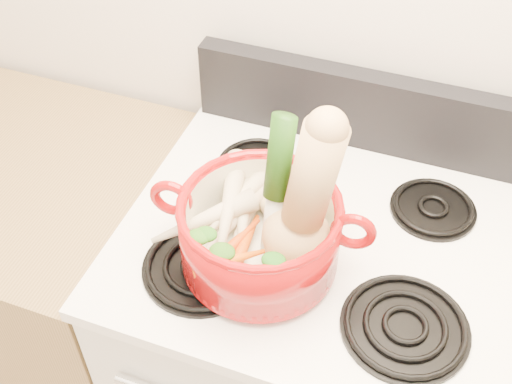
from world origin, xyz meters
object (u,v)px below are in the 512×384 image
(squash, at_px, (301,196))
(dutch_oven, at_px, (260,233))
(leek, at_px, (276,187))
(stove_body, at_px, (309,364))

(squash, bearing_deg, dutch_oven, 173.60)
(dutch_oven, xyz_separation_m, leek, (0.02, 0.02, 0.10))
(stove_body, bearing_deg, leek, -128.54)
(dutch_oven, height_order, squash, squash)
(stove_body, height_order, squash, squash)
(squash, xyz_separation_m, leek, (-0.05, 0.02, -0.01))
(squash, bearing_deg, leek, 151.23)
(squash, height_order, leek, squash)
(stove_body, bearing_deg, dutch_oven, -129.60)
(stove_body, xyz_separation_m, leek, (-0.07, -0.09, 0.68))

